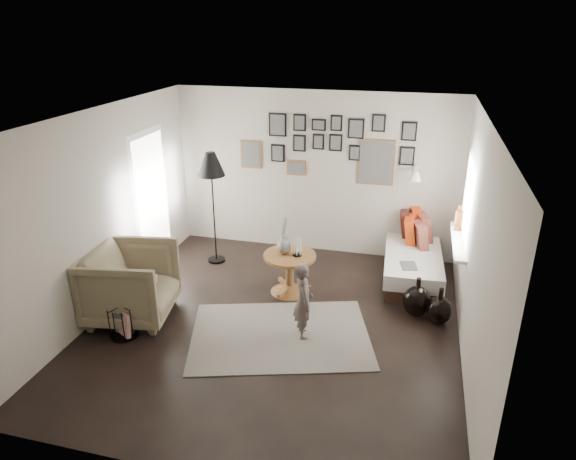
% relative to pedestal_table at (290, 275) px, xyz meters
% --- Properties ---
extents(ground, '(4.80, 4.80, 0.00)m').
position_rel_pedestal_table_xyz_m(ground, '(0.02, -0.88, -0.27)').
color(ground, black).
rests_on(ground, ground).
extents(wall_back, '(4.50, 0.00, 4.50)m').
position_rel_pedestal_table_xyz_m(wall_back, '(0.02, 1.52, 1.03)').
color(wall_back, '#A79E92').
rests_on(wall_back, ground).
extents(wall_front, '(4.50, 0.00, 4.50)m').
position_rel_pedestal_table_xyz_m(wall_front, '(0.02, -3.28, 1.03)').
color(wall_front, '#A79E92').
rests_on(wall_front, ground).
extents(wall_left, '(0.00, 4.80, 4.80)m').
position_rel_pedestal_table_xyz_m(wall_left, '(-2.23, -0.88, 1.03)').
color(wall_left, '#A79E92').
rests_on(wall_left, ground).
extents(wall_right, '(0.00, 4.80, 4.80)m').
position_rel_pedestal_table_xyz_m(wall_right, '(2.27, -0.88, 1.03)').
color(wall_right, '#A79E92').
rests_on(wall_right, ground).
extents(ceiling, '(4.80, 4.80, 0.00)m').
position_rel_pedestal_table_xyz_m(ceiling, '(0.02, -0.88, 2.33)').
color(ceiling, white).
rests_on(ceiling, wall_back).
extents(door_left, '(0.00, 2.14, 2.14)m').
position_rel_pedestal_table_xyz_m(door_left, '(-2.21, 0.32, 0.78)').
color(door_left, white).
rests_on(door_left, wall_left).
extents(window_right, '(0.15, 1.32, 1.30)m').
position_rel_pedestal_table_xyz_m(window_right, '(2.20, 0.46, 0.67)').
color(window_right, white).
rests_on(window_right, wall_right).
extents(gallery_wall, '(2.74, 0.03, 1.08)m').
position_rel_pedestal_table_xyz_m(gallery_wall, '(0.31, 1.50, 1.48)').
color(gallery_wall, brown).
rests_on(gallery_wall, wall_back).
extents(wall_sconce, '(0.18, 0.36, 0.16)m').
position_rel_pedestal_table_xyz_m(wall_sconce, '(1.57, 1.25, 1.20)').
color(wall_sconce, white).
rests_on(wall_sconce, wall_back).
extents(rug, '(2.49, 2.07, 0.01)m').
position_rel_pedestal_table_xyz_m(rug, '(0.16, -1.09, -0.26)').
color(rug, '#BEB4A7').
rests_on(rug, ground).
extents(pedestal_table, '(0.73, 0.73, 0.57)m').
position_rel_pedestal_table_xyz_m(pedestal_table, '(0.00, 0.00, 0.00)').
color(pedestal_table, brown).
rests_on(pedestal_table, ground).
extents(vase, '(0.21, 0.21, 0.52)m').
position_rel_pedestal_table_xyz_m(vase, '(-0.08, 0.02, 0.47)').
color(vase, black).
rests_on(vase, pedestal_table).
extents(candles, '(0.12, 0.12, 0.27)m').
position_rel_pedestal_table_xyz_m(candles, '(0.11, 0.00, 0.44)').
color(candles, black).
rests_on(candles, pedestal_table).
extents(daybed, '(0.89, 1.94, 0.91)m').
position_rel_pedestal_table_xyz_m(daybed, '(1.65, 1.01, 0.02)').
color(daybed, black).
rests_on(daybed, ground).
extents(magazine_on_daybed, '(0.26, 0.32, 0.01)m').
position_rel_pedestal_table_xyz_m(magazine_on_daybed, '(1.60, 0.37, 0.16)').
color(magazine_on_daybed, black).
rests_on(magazine_on_daybed, daybed).
extents(armchair, '(1.20, 1.18, 0.95)m').
position_rel_pedestal_table_xyz_m(armchair, '(-1.79, -1.13, 0.21)').
color(armchair, '#6C6249').
rests_on(armchair, ground).
extents(armchair_cushion, '(0.49, 0.50, 0.19)m').
position_rel_pedestal_table_xyz_m(armchair_cushion, '(-1.76, -1.08, 0.21)').
color(armchair_cushion, silver).
rests_on(armchair_cushion, armchair).
extents(floor_lamp, '(0.41, 0.41, 1.76)m').
position_rel_pedestal_table_xyz_m(floor_lamp, '(-1.38, 0.67, 1.25)').
color(floor_lamp, black).
rests_on(floor_lamp, ground).
extents(magazine_basket, '(0.42, 0.42, 0.41)m').
position_rel_pedestal_table_xyz_m(magazine_basket, '(-1.68, -1.56, -0.06)').
color(magazine_basket, black).
rests_on(magazine_basket, ground).
extents(demijohn_large, '(0.36, 0.36, 0.54)m').
position_rel_pedestal_table_xyz_m(demijohn_large, '(1.74, -0.20, -0.06)').
color(demijohn_large, black).
rests_on(demijohn_large, ground).
extents(demijohn_small, '(0.32, 0.32, 0.49)m').
position_rel_pedestal_table_xyz_m(demijohn_small, '(2.02, -0.32, -0.08)').
color(demijohn_small, black).
rests_on(demijohn_small, ground).
extents(child, '(0.35, 0.42, 0.97)m').
position_rel_pedestal_table_xyz_m(child, '(0.43, -1.02, 0.22)').
color(child, '#564844').
rests_on(child, ground).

